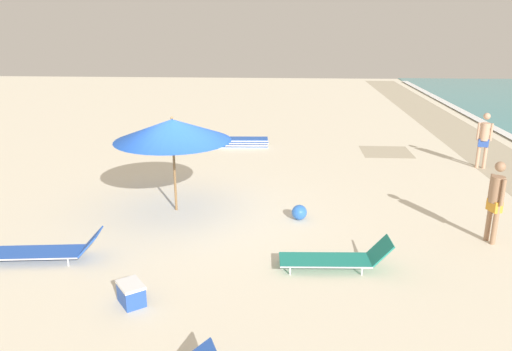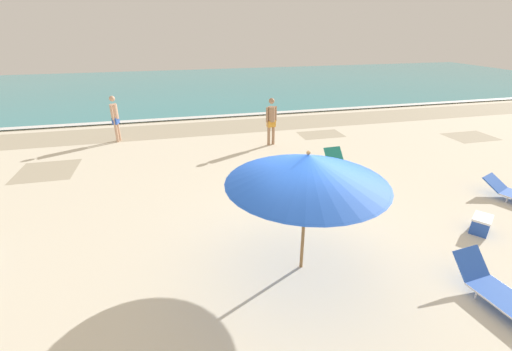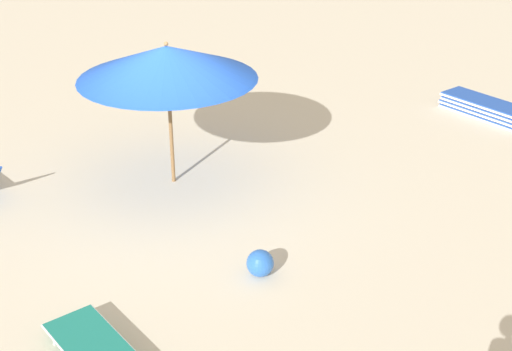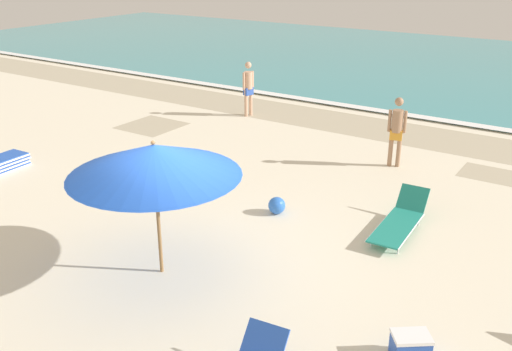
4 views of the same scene
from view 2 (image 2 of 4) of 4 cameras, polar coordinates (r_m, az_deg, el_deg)
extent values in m
cube|color=beige|center=(7.29, 8.36, -12.47)|extent=(60.00, 60.00, 0.16)
cube|color=#B3A68B|center=(15.45, -4.51, 8.11)|extent=(57.00, 2.20, 0.00)
cube|color=#B3A68B|center=(12.54, -31.50, 0.66)|extent=(1.71, 1.72, 0.00)
cube|color=#B3A68B|center=(14.56, 10.74, 6.75)|extent=(1.78, 1.12, 0.00)
cube|color=#B3A68B|center=(16.51, 32.14, 5.50)|extent=(1.85, 1.34, 0.00)
cube|color=teal|center=(26.34, -8.81, 14.61)|extent=(60.00, 18.94, 0.06)
cube|color=white|center=(17.16, -5.56, 9.90)|extent=(56.00, 0.44, 0.01)
cylinder|color=olive|center=(6.19, 7.99, -7.52)|extent=(0.06, 0.06, 2.02)
cone|color=blue|center=(5.73, 8.56, 1.10)|extent=(2.78, 2.78, 0.51)
cylinder|color=#163D95|center=(5.83, 8.42, -1.13)|extent=(2.69, 2.69, 0.01)
sphere|color=olive|center=(5.63, 8.74, 3.79)|extent=(0.07, 0.07, 0.07)
cube|color=#1E8475|center=(10.47, 15.42, 0.37)|extent=(0.68, 1.72, 0.03)
cylinder|color=silver|center=(10.32, 14.00, 0.18)|extent=(0.11, 1.69, 0.03)
cylinder|color=silver|center=(10.63, 16.80, 0.56)|extent=(0.11, 1.69, 0.03)
cube|color=#1E8475|center=(11.21, 12.84, 3.35)|extent=(0.59, 0.42, 0.43)
cylinder|color=silver|center=(9.88, 16.05, -1.78)|extent=(0.03, 0.03, 0.16)
cylinder|color=silver|center=(10.15, 18.49, -1.39)|extent=(0.03, 0.03, 0.16)
cylinder|color=silver|center=(10.90, 12.45, 1.09)|extent=(0.03, 0.03, 0.16)
cylinder|color=silver|center=(11.15, 14.75, 1.38)|extent=(0.03, 0.03, 0.16)
cube|color=blue|center=(7.24, 32.23, -12.28)|extent=(0.62, 0.45, 0.43)
cylinder|color=silver|center=(7.06, 32.79, -16.42)|extent=(0.03, 0.03, 0.16)
cylinder|color=silver|center=(7.43, 35.30, -15.02)|extent=(0.03, 0.03, 0.16)
cube|color=blue|center=(11.17, 34.99, -1.00)|extent=(0.72, 0.67, 0.32)
cylinder|color=silver|center=(10.92, 36.32, -3.26)|extent=(0.03, 0.03, 0.16)
cylinder|color=tan|center=(14.47, -21.97, 7.16)|extent=(0.11, 0.11, 0.90)
cylinder|color=tan|center=(14.29, -22.26, 6.92)|extent=(0.11, 0.11, 0.90)
cube|color=#2D51B2|center=(14.28, -22.35, 8.46)|extent=(0.25, 0.34, 0.24)
cylinder|color=tan|center=(14.20, -22.57, 9.83)|extent=(0.27, 0.27, 0.55)
cylinder|color=tan|center=(14.37, -22.29, 10.00)|extent=(0.08, 0.08, 0.55)
cylinder|color=tan|center=(14.04, -22.85, 9.62)|extent=(0.08, 0.08, 0.55)
sphere|color=tan|center=(14.11, -22.89, 11.73)|extent=(0.21, 0.21, 0.21)
cylinder|color=#A37A5B|center=(12.90, 2.14, 7.00)|extent=(0.11, 0.11, 0.90)
cylinder|color=#A37A5B|center=(13.00, 2.90, 7.12)|extent=(0.11, 0.11, 0.90)
cube|color=gold|center=(12.84, 2.55, 8.64)|extent=(0.34, 0.25, 0.24)
cylinder|color=#A37A5B|center=(12.75, 2.58, 10.18)|extent=(0.27, 0.27, 0.55)
cylinder|color=#A37A5B|center=(12.66, 1.86, 10.07)|extent=(0.08, 0.08, 0.55)
cylinder|color=#A37A5B|center=(12.85, 3.30, 10.25)|extent=(0.08, 0.08, 0.55)
sphere|color=#A37A5B|center=(12.65, 2.62, 12.31)|extent=(0.21, 0.21, 0.21)
sphere|color=blue|center=(9.21, 3.43, -2.06)|extent=(0.36, 0.36, 0.36)
cube|color=blue|center=(9.07, 33.35, -6.94)|extent=(0.59, 0.56, 0.32)
cube|color=white|center=(8.99, 33.62, -5.92)|extent=(0.61, 0.58, 0.05)
camera|label=1|loc=(15.43, 49.71, 17.09)|focal=35.00mm
camera|label=3|loc=(15.83, 14.18, 27.16)|focal=50.00mm
camera|label=4|loc=(8.19, 87.89, 7.67)|focal=40.00mm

